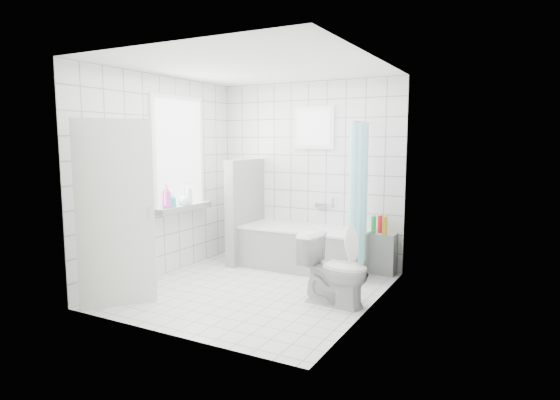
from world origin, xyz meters
The scene contains 19 objects.
ground centered at (0.00, 0.00, 0.00)m, with size 3.00×3.00×0.00m, color white.
ceiling centered at (0.00, 0.00, 2.60)m, with size 3.00×3.00×0.00m, color white.
wall_back centered at (0.00, 1.50, 1.30)m, with size 2.80×0.02×2.60m, color white.
wall_front centered at (0.00, -1.50, 1.30)m, with size 2.80×0.02×2.60m, color white.
wall_left centered at (-1.40, 0.00, 1.30)m, with size 0.02×3.00×2.60m, color white.
wall_right centered at (1.40, 0.00, 1.30)m, with size 0.02×3.00×2.60m, color white.
window_left centered at (-1.35, 0.30, 1.60)m, with size 0.01×0.90×1.40m, color white.
window_back centered at (0.10, 1.46, 1.95)m, with size 0.50×0.01×0.50m, color white.
window_sill centered at (-1.31, 0.30, 0.86)m, with size 0.18×1.02×0.08m, color white.
door centered at (-1.01, -1.16, 1.00)m, with size 0.04×0.80×2.00m, color silver.
bathtub centered at (0.13, 1.12, 0.29)m, with size 1.75×0.77×0.58m.
partition_wall centered at (-0.81, 1.07, 0.75)m, with size 0.15×0.85×1.50m, color white.
tiled_ledge centered at (1.13, 1.38, 0.28)m, with size 0.40×0.24×0.55m, color white.
toilet centered at (1.03, -0.02, 0.38)m, with size 0.43×0.75×0.77m, color silver.
curtain_rod centered at (0.95, 1.10, 2.00)m, with size 0.02×0.02×0.80m, color silver.
shower_curtain centered at (0.95, 0.97, 1.10)m, with size 0.14×0.48×1.78m, color #56FEFF, non-canonical shape.
tub_faucet centered at (0.23, 1.46, 0.85)m, with size 0.18×0.06×0.06m, color silver.
sill_bottles centered at (-1.30, 0.20, 1.03)m, with size 0.16×0.59×0.31m.
ledge_bottles centered at (1.12, 1.32, 0.67)m, with size 0.22×0.17×0.24m.
Camera 1 is at (2.82, -4.64, 1.77)m, focal length 30.00 mm.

